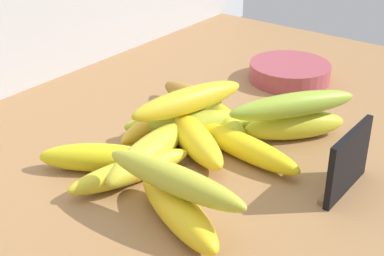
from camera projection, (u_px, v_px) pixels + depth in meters
counter_top at (223, 148)px, 83.82cm from camera, size 110.00×76.00×3.00cm
chalkboard_sign at (348, 164)px, 69.41cm from camera, size 11.00×1.80×8.40cm
fruit_bowl at (290, 72)px, 102.47cm from camera, size 14.58×14.58×3.28cm
banana_0 at (178, 210)px, 63.80cm from camera, size 10.96×17.25×4.21cm
banana_1 at (220, 117)px, 85.09cm from camera, size 11.51×15.62×3.95cm
banana_2 at (202, 105)px, 89.03cm from camera, size 10.03×20.67×4.06cm
banana_3 at (96, 157)px, 74.64cm from camera, size 11.88×14.40×3.79cm
banana_4 at (244, 147)px, 77.33cm from camera, size 6.17×18.89×3.55cm
banana_5 at (294, 126)px, 82.55cm from camera, size 14.05×13.17×4.08cm
banana_6 at (168, 116)px, 85.79cm from camera, size 20.91×4.37×3.77cm
banana_7 at (192, 136)px, 79.23cm from camera, size 12.90×17.98×4.38cm
banana_8 at (131, 171)px, 72.09cm from camera, size 17.42×8.80×3.30cm
banana_9 at (194, 124)px, 82.68cm from camera, size 16.98×18.05×4.26cm
banana_10 at (148, 153)px, 75.16cm from camera, size 18.42×6.78×4.30cm
banana_11 at (293, 105)px, 79.87cm from camera, size 18.14×13.81×3.52cm
banana_12 at (174, 179)px, 62.46cm from camera, size 3.40×18.98×3.37cm
banana_13 at (188, 100)px, 80.66cm from camera, size 19.15×8.97×3.71cm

